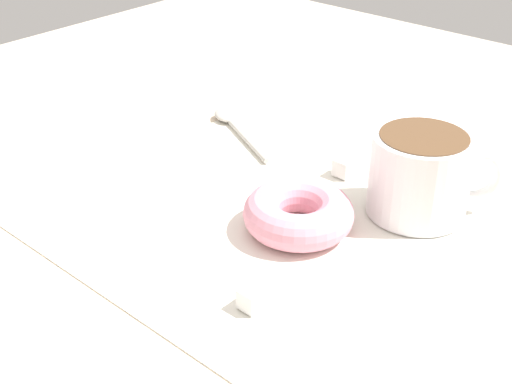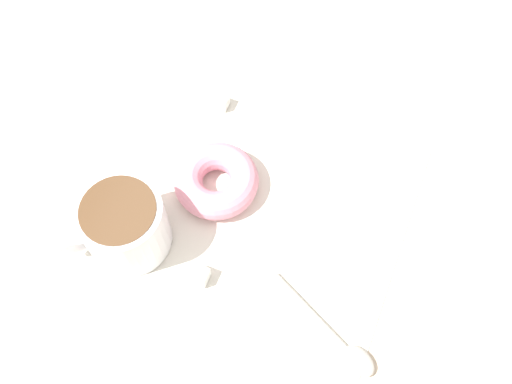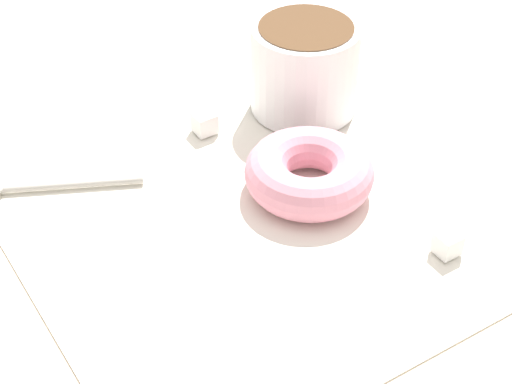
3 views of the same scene
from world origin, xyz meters
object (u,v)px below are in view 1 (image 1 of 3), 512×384
Objects in this scene: coffee_cup at (422,173)px; spoon at (232,122)px; sugar_cube_extra at (344,167)px; sugar_cube at (251,299)px; donut at (298,213)px.

coffee_cup is 25.97cm from spoon.
spoon is 7.63× the size of sugar_cube_extra.
spoon is 8.16× the size of sugar_cube.
sugar_cube_extra reaches higher than spoon.
coffee_cup is 6.45× the size of sugar_cube.
donut is 0.73× the size of spoon.
coffee_cup is 6.03× the size of sugar_cube_extra.
sugar_cube_extra is at bearing -4.20° from spoon.
spoon is at bearing 147.98° from donut.
coffee_cup is 20.80cm from sugar_cube.
sugar_cube is 0.93× the size of sugar_cube_extra.
donut reaches higher than spoon.
coffee_cup reaches higher than sugar_cube_extra.
spoon is 16.53cm from sugar_cube_extra.
sugar_cube_extra is (-6.86, 21.66, 0.06)cm from sugar_cube.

